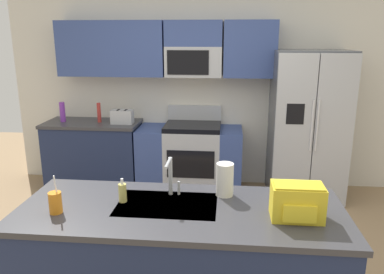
% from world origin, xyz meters
% --- Properties ---
extents(ground_plane, '(9.00, 9.00, 0.00)m').
position_xyz_m(ground_plane, '(0.00, 0.00, 0.00)').
color(ground_plane, '#997A56').
rests_on(ground_plane, ground).
extents(kitchen_wall_unit, '(5.20, 0.43, 2.60)m').
position_xyz_m(kitchen_wall_unit, '(-0.14, 2.08, 1.47)').
color(kitchen_wall_unit, silver).
rests_on(kitchen_wall_unit, ground).
extents(back_counter, '(1.25, 0.63, 0.90)m').
position_xyz_m(back_counter, '(-1.44, 1.80, 0.45)').
color(back_counter, '#1E2A4D').
rests_on(back_counter, ground).
extents(range_oven, '(1.36, 0.61, 1.10)m').
position_xyz_m(range_oven, '(-0.12, 1.80, 0.44)').
color(range_oven, '#B7BABF').
rests_on(range_oven, ground).
extents(refrigerator, '(0.90, 0.76, 1.85)m').
position_xyz_m(refrigerator, '(1.36, 1.73, 0.93)').
color(refrigerator, '#4C4F54').
rests_on(refrigerator, ground).
extents(island_counter, '(2.19, 0.86, 0.90)m').
position_xyz_m(island_counter, '(0.06, -0.67, 0.45)').
color(island_counter, '#1E2A4D').
rests_on(island_counter, ground).
extents(toaster, '(0.28, 0.16, 0.18)m').
position_xyz_m(toaster, '(-1.01, 1.75, 0.99)').
color(toaster, '#B7BABF').
rests_on(toaster, back_counter).
extents(pepper_mill, '(0.05, 0.05, 0.26)m').
position_xyz_m(pepper_mill, '(-1.33, 1.80, 1.03)').
color(pepper_mill, '#B2332D').
rests_on(pepper_mill, back_counter).
extents(bottle_purple, '(0.07, 0.07, 0.26)m').
position_xyz_m(bottle_purple, '(-1.83, 1.79, 1.03)').
color(bottle_purple, purple).
rests_on(bottle_purple, back_counter).
extents(sink_faucet, '(0.08, 0.21, 0.28)m').
position_xyz_m(sink_faucet, '(-0.03, -0.48, 1.07)').
color(sink_faucet, '#B7BABF').
rests_on(sink_faucet, island_counter).
extents(drink_cup_orange, '(0.08, 0.08, 0.26)m').
position_xyz_m(drink_cup_orange, '(-0.73, -0.82, 0.97)').
color(drink_cup_orange, orange).
rests_on(drink_cup_orange, island_counter).
extents(soap_dispenser, '(0.06, 0.06, 0.17)m').
position_xyz_m(soap_dispenser, '(-0.35, -0.61, 0.97)').
color(soap_dispenser, '#D8CC66').
rests_on(soap_dispenser, island_counter).
extents(paper_towel_roll, '(0.12, 0.12, 0.24)m').
position_xyz_m(paper_towel_roll, '(0.36, -0.43, 1.02)').
color(paper_towel_roll, white).
rests_on(paper_towel_roll, island_counter).
extents(backpack, '(0.32, 0.22, 0.23)m').
position_xyz_m(backpack, '(0.81, -0.75, 1.02)').
color(backpack, yellow).
rests_on(backpack, island_counter).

